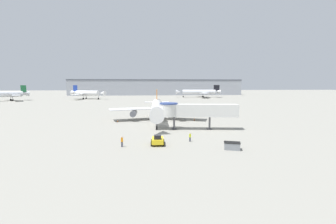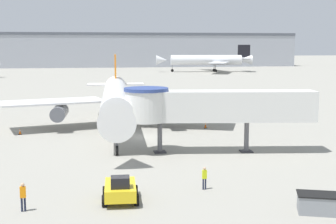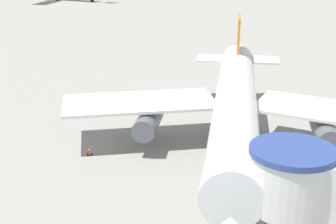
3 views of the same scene
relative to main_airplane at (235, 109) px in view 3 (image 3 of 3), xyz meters
name	(u,v)px [view 3 (image 3 of 3)]	position (x,y,z in m)	size (l,w,h in m)	color
ground_plane	(268,185)	(2.16, -4.67, -3.70)	(800.00, 800.00, 0.00)	gray
main_airplane	(235,109)	(0.00, 0.00, 0.00)	(28.21, 33.94, 8.68)	white
traffic_cone_port_wing	(89,151)	(-10.89, -1.05, -3.38)	(0.41, 0.41, 0.68)	black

